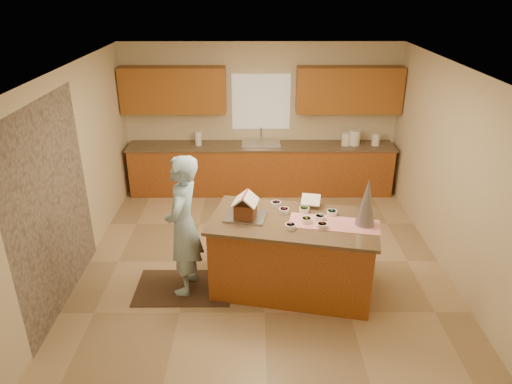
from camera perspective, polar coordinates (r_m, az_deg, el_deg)
floor at (r=6.83m, az=0.85°, el=-8.36°), size 5.50×5.50×0.00m
ceiling at (r=5.83m, az=1.02°, el=14.56°), size 5.50×5.50×0.00m
wall_back at (r=8.81m, az=0.60°, el=8.96°), size 5.50×5.50×0.00m
wall_front at (r=3.81m, az=1.70°, el=-13.67°), size 5.50×5.50×0.00m
wall_left at (r=6.65m, az=-21.18°, el=2.01°), size 5.50×5.50×0.00m
wall_right at (r=6.74m, az=22.73°, el=2.04°), size 5.50×5.50×0.00m
stone_accent at (r=6.00m, az=-23.35°, el=-1.80°), size 0.00×2.50×2.50m
window_curtain at (r=8.71m, az=0.61°, el=10.81°), size 1.05×0.03×1.00m
back_counter_base at (r=8.82m, az=0.60°, el=2.73°), size 4.80×0.60×0.88m
back_counter_top at (r=8.66m, az=0.62°, el=5.56°), size 4.85×0.63×0.04m
upper_cabinet_left at (r=8.63m, az=-9.95°, el=12.02°), size 1.85×0.35×0.80m
upper_cabinet_right at (r=8.67m, az=11.17°, el=11.99°), size 1.85×0.35×0.80m
sink at (r=8.66m, az=0.62°, el=5.49°), size 0.70×0.45×0.12m
faucet at (r=8.78m, az=0.60°, el=6.92°), size 0.03×0.03×0.28m
island_base at (r=6.07m, az=4.43°, el=-7.74°), size 2.11×1.35×0.95m
island_top at (r=5.82m, az=4.59°, el=-3.58°), size 2.21×1.45×0.04m
table_runner at (r=5.78m, az=9.41°, el=-3.78°), size 1.14×0.60×0.01m
baking_tray at (r=5.84m, az=-1.28°, el=-2.99°), size 0.56×0.46×0.03m
cookbook at (r=6.12m, az=6.62°, el=-0.95°), size 0.27×0.23×0.10m
tinsel_tree at (r=5.70m, az=13.22°, el=-1.20°), size 0.28×0.28×0.60m
rug at (r=6.37m, az=-8.67°, el=-11.32°), size 1.24×0.81×0.01m
boy at (r=5.88m, az=-8.75°, el=-4.05°), size 0.53×0.72×1.82m
canister_a at (r=8.78m, az=10.83°, el=6.31°), size 0.17×0.17×0.23m
canister_b at (r=8.80m, az=11.82°, el=6.42°), size 0.19×0.19×0.27m
canister_c at (r=8.90m, az=14.25°, el=6.17°), size 0.15×0.15×0.21m
paper_towel at (r=8.67m, az=-6.97°, el=6.43°), size 0.12×0.12×0.25m
gingerbread_house at (r=5.78m, az=-1.29°, el=-1.87°), size 0.35×0.36×0.31m
candy_bowls at (r=5.86m, az=5.83°, el=-2.86°), size 0.82×0.74×0.06m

